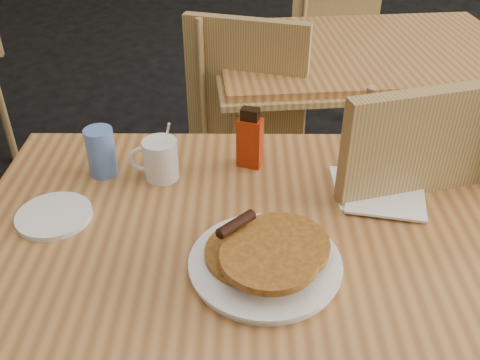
# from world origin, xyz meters

# --- Properties ---
(main_table) EXTENTS (1.17, 0.79, 0.75)m
(main_table) POSITION_xyz_m (0.03, -0.01, 0.71)
(main_table) COLOR #B0763E
(main_table) RESTS_ON floor
(neighbor_table) EXTENTS (1.20, 0.87, 0.75)m
(neighbor_table) POSITION_xyz_m (0.48, 1.01, 0.70)
(neighbor_table) COLOR #B0763E
(neighbor_table) RESTS_ON floor
(chair_main_far) EXTENTS (0.51, 0.52, 0.92)m
(chair_main_far) POSITION_xyz_m (0.04, 0.70, 0.55)
(chair_main_far) COLOR tan
(chair_main_far) RESTS_ON floor
(chair_neighbor_far) EXTENTS (0.49, 0.49, 0.97)m
(chair_neighbor_far) POSITION_xyz_m (0.50, 1.77, 0.58)
(chair_neighbor_far) COLOR tan
(chair_neighbor_far) RESTS_ON floor
(chair_neighbor_near) EXTENTS (0.55, 0.56, 0.99)m
(chair_neighbor_near) POSITION_xyz_m (0.45, 0.23, 0.59)
(chair_neighbor_near) COLOR tan
(chair_neighbor_near) RESTS_ON floor
(pancake_plate) EXTENTS (0.28, 0.28, 0.08)m
(pancake_plate) POSITION_xyz_m (0.07, -0.13, 0.77)
(pancake_plate) COLOR white
(pancake_plate) RESTS_ON main_table
(coffee_mug) EXTENTS (0.11, 0.08, 0.15)m
(coffee_mug) POSITION_xyz_m (-0.16, 0.17, 0.80)
(coffee_mug) COLOR white
(coffee_mug) RESTS_ON main_table
(syrup_bottle) EXTENTS (0.06, 0.05, 0.15)m
(syrup_bottle) POSITION_xyz_m (0.04, 0.22, 0.82)
(syrup_bottle) COLOR maroon
(syrup_bottle) RESTS_ON main_table
(napkin_stack) EXTENTS (0.20, 0.22, 0.01)m
(napkin_stack) POSITION_xyz_m (0.33, 0.10, 0.76)
(napkin_stack) COLOR white
(napkin_stack) RESTS_ON main_table
(blue_tumbler) EXTENTS (0.08, 0.08, 0.11)m
(blue_tumbler) POSITION_xyz_m (-0.30, 0.18, 0.81)
(blue_tumbler) COLOR #5379C3
(blue_tumbler) RESTS_ON main_table
(side_saucer) EXTENTS (0.16, 0.16, 0.01)m
(side_saucer) POSITION_xyz_m (-0.36, 0.01, 0.76)
(side_saucer) COLOR white
(side_saucer) RESTS_ON main_table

